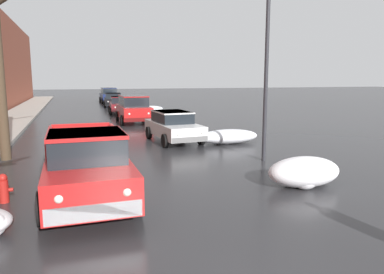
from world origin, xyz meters
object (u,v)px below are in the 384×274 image
object	(u,v)px
pickup_truck_red_approaching_near_lane	(86,164)
fire_hydrant	(3,188)
suv_red_parked_kerbside_mid	(133,108)
suv_darkblue_at_far_intersection	(109,95)
sedan_black_queued_behind_truck	(113,100)
sedan_maroon_parked_far_down_block	(121,105)
sedan_white_parked_kerbside_close	(173,126)
street_lamp_post	(266,65)

from	to	relation	value
pickup_truck_red_approaching_near_lane	fire_hydrant	size ratio (longest dim) A/B	7.58
suv_red_parked_kerbside_mid	fire_hydrant	world-z (taller)	suv_red_parked_kerbside_mid
pickup_truck_red_approaching_near_lane	suv_darkblue_at_far_intersection	world-z (taller)	suv_darkblue_at_far_intersection
pickup_truck_red_approaching_near_lane	sedan_black_queued_behind_truck	bearing A→B (deg)	82.61
sedan_maroon_parked_far_down_block	fire_hydrant	xyz separation A→B (m)	(-5.56, -21.75, -0.39)
sedan_white_parked_kerbside_close	suv_darkblue_at_far_intersection	xyz separation A→B (m)	(-0.22, 28.23, 0.24)
pickup_truck_red_approaching_near_lane	sedan_white_parked_kerbside_close	distance (m)	8.46
sedan_black_queued_behind_truck	fire_hydrant	xyz separation A→B (m)	(-5.76, -29.30, -0.40)
sedan_white_parked_kerbside_close	suv_red_parked_kerbside_mid	world-z (taller)	suv_red_parked_kerbside_mid
sedan_maroon_parked_far_down_block	fire_hydrant	world-z (taller)	sedan_maroon_parked_far_down_block
sedan_white_parked_kerbside_close	fire_hydrant	bearing A→B (deg)	-131.14
fire_hydrant	street_lamp_post	bearing A→B (deg)	14.38
suv_red_parked_kerbside_mid	sedan_black_queued_behind_truck	world-z (taller)	suv_red_parked_kerbside_mid
suv_red_parked_kerbside_mid	fire_hydrant	xyz separation A→B (m)	(-5.53, -14.86, -0.63)
suv_darkblue_at_far_intersection	sedan_maroon_parked_far_down_block	bearing A→B (deg)	-91.47
sedan_maroon_parked_far_down_block	suv_darkblue_at_far_intersection	bearing A→B (deg)	88.53
sedan_white_parked_kerbside_close	suv_darkblue_at_far_intersection	distance (m)	28.23
sedan_white_parked_kerbside_close	sedan_black_queued_behind_truck	bearing A→B (deg)	90.94
sedan_black_queued_behind_truck	suv_darkblue_at_far_intersection	xyz separation A→B (m)	(0.15, 5.94, 0.24)
suv_darkblue_at_far_intersection	street_lamp_post	xyz separation A→B (m)	(2.27, -33.15, 2.43)
sedan_white_parked_kerbside_close	fire_hydrant	distance (m)	9.32
fire_hydrant	pickup_truck_red_approaching_near_lane	bearing A→B (deg)	-9.46
suv_red_parked_kerbside_mid	street_lamp_post	world-z (taller)	street_lamp_post
sedan_maroon_parked_far_down_block	pickup_truck_red_approaching_near_lane	bearing A→B (deg)	-99.37
sedan_white_parked_kerbside_close	street_lamp_post	distance (m)	5.96
sedan_white_parked_kerbside_close	fire_hydrant	world-z (taller)	sedan_white_parked_kerbside_close
pickup_truck_red_approaching_near_lane	suv_darkblue_at_far_intersection	bearing A→B (deg)	83.60
sedan_maroon_parked_far_down_block	suv_darkblue_at_far_intersection	world-z (taller)	suv_darkblue_at_far_intersection
sedan_white_parked_kerbside_close	suv_darkblue_at_far_intersection	world-z (taller)	suv_darkblue_at_far_intersection
sedan_maroon_parked_far_down_block	suv_darkblue_at_far_intersection	distance (m)	13.50
fire_hydrant	suv_red_parked_kerbside_mid	bearing A→B (deg)	69.59
pickup_truck_red_approaching_near_lane	suv_darkblue_at_far_intersection	distance (m)	35.78
sedan_maroon_parked_far_down_block	fire_hydrant	bearing A→B (deg)	-104.35
sedan_black_queued_behind_truck	street_lamp_post	bearing A→B (deg)	-84.93
fire_hydrant	street_lamp_post	size ratio (longest dim) A/B	0.12
sedan_white_parked_kerbside_close	suv_red_parked_kerbside_mid	bearing A→B (deg)	94.36
suv_darkblue_at_far_intersection	sedan_white_parked_kerbside_close	bearing A→B (deg)	-89.56
sedan_white_parked_kerbside_close	street_lamp_post	xyz separation A→B (m)	(2.05, -4.92, 2.67)
suv_darkblue_at_far_intersection	fire_hydrant	bearing A→B (deg)	-99.52
suv_red_parked_kerbside_mid	sedan_maroon_parked_far_down_block	bearing A→B (deg)	89.71
sedan_maroon_parked_far_down_block	street_lamp_post	bearing A→B (deg)	-82.43
sedan_maroon_parked_far_down_block	suv_red_parked_kerbside_mid	bearing A→B (deg)	-90.29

